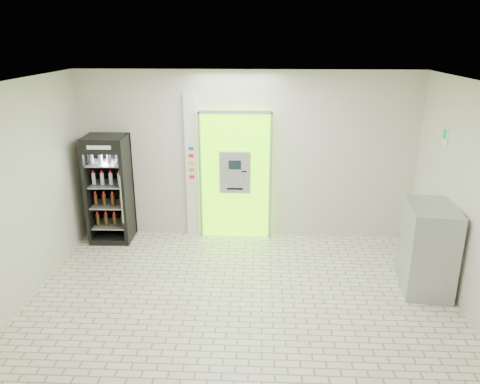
{
  "coord_description": "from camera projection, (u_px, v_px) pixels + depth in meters",
  "views": [
    {
      "loc": [
        0.25,
        -5.59,
        3.55
      ],
      "look_at": [
        -0.06,
        1.2,
        1.26
      ],
      "focal_mm": 35.0,
      "sensor_mm": 36.0,
      "label": 1
    }
  ],
  "objects": [
    {
      "name": "ground",
      "position": [
        240.0,
        306.0,
        6.43
      ],
      "size": [
        6.0,
        6.0,
        0.0
      ],
      "primitive_type": "plane",
      "color": "beige",
      "rests_on": "ground"
    },
    {
      "name": "room_shell",
      "position": [
        240.0,
        179.0,
        5.84
      ],
      "size": [
        6.0,
        6.0,
        6.0
      ],
      "color": "beige",
      "rests_on": "ground"
    },
    {
      "name": "atm_assembly",
      "position": [
        235.0,
        175.0,
        8.35
      ],
      "size": [
        1.3,
        0.24,
        2.33
      ],
      "color": "#6CFB00",
      "rests_on": "ground"
    },
    {
      "name": "exit_sign",
      "position": [
        445.0,
        136.0,
        6.95
      ],
      "size": [
        0.02,
        0.22,
        0.26
      ],
      "color": "white",
      "rests_on": "room_shell"
    },
    {
      "name": "beverage_cooler",
      "position": [
        110.0,
        191.0,
        8.31
      ],
      "size": [
        0.73,
        0.69,
        1.91
      ],
      "rotation": [
        0.0,
        0.0,
        0.03
      ],
      "color": "black",
      "rests_on": "ground"
    },
    {
      "name": "steel_cabinet",
      "position": [
        428.0,
        248.0,
        6.72
      ],
      "size": [
        0.75,
        1.03,
        1.28
      ],
      "rotation": [
        0.0,
        0.0,
        -0.11
      ],
      "color": "#989B9F",
      "rests_on": "ground"
    },
    {
      "name": "pillar",
      "position": [
        192.0,
        167.0,
        8.38
      ],
      "size": [
        0.22,
        0.11,
        2.6
      ],
      "color": "silver",
      "rests_on": "ground"
    }
  ]
}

